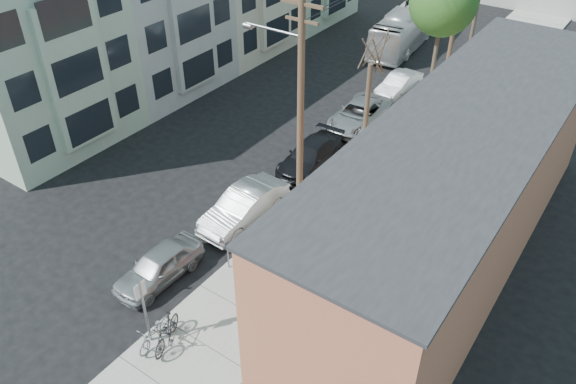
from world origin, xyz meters
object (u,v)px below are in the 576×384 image
Objects in this scene: parked_bike_a at (166,332)px; tree_leafy_mid at (444,2)px; patio_chair_a at (274,334)px; car_3 at (359,114)px; cyclist at (254,255)px; car_1 at (244,206)px; car_4 at (399,84)px; car_2 at (310,156)px; patio_chair_b at (266,346)px; car_0 at (159,266)px; parking_meter_near at (228,251)px; parking_meter_far at (357,141)px; bus at (407,27)px; parked_bike_b at (155,333)px; sign_post at (144,306)px; patron_grey at (264,316)px; utility_pole_near at (299,104)px; tree_bare at (366,115)px.

tree_leafy_mid is at bearing 69.63° from parked_bike_a.
car_3 reaches higher than patio_chair_a.
cyclist is 3.63m from car_1.
car_4 is at bearing 85.99° from car_3.
car_2 reaches higher than car_4.
patio_chair_a is 1.00× the size of patio_chair_b.
patio_chair_b is 0.23× the size of car_0.
parking_meter_near and parking_meter_far have the same top height.
bus is (-2.70, 27.65, 0.72)m from car_0.
car_4 is at bearing -66.25° from cyclist.
bus is (-3.13, 22.93, 0.62)m from car_1.
parked_bike_b is 0.45× the size of car_4.
patron_grey is (3.06, 2.45, -0.79)m from sign_post.
patio_chair_a is 11.28m from car_2.
sign_post is at bearing -178.92° from parked_bike_b.
car_1 is at bearing 117.07° from parking_meter_near.
sign_post is 3.34m from car_0.
cyclist is (1.08, -9.94, 0.16)m from parking_meter_far.
utility_pole_near reaches higher than tree_bare.
tree_leafy_mid is at bearing 88.25° from utility_pole_near.
parked_bike_b is (-3.35, -2.27, 0.02)m from patio_chair_a.
sign_post is at bearing -91.82° from tree_bare.
parking_meter_near is at bearing 82.95° from parked_bike_b.
patio_chair_a is 0.19× the size of car_1.
car_2 is at bearing 119.35° from patio_chair_b.
car_4 is 0.39× the size of bus.
sign_post reaches higher than patron_grey.
parking_meter_near is 0.69× the size of patron_grey.
cyclist is at bearing -83.81° from parking_meter_far.
parking_meter_far is 14.46m from parked_bike_b.
tree_leafy_mid is 11.57m from car_2.
car_3 is at bearing 88.19° from car_2.
parking_meter_near is at bearing -108.06° from patron_grey.
sign_post reaches higher than patio_chair_b.
sign_post is at bearing -91.15° from tree_leafy_mid.
car_4 is at bearing 128.43° from patio_chair_a.
parked_bike_b is 0.45× the size of car_0.
parking_meter_far is 0.69× the size of patron_grey.
parking_meter_far is at bearing 80.00° from parked_bike_b.
car_0 is at bearing -98.87° from parking_meter_far.
patio_chair_b is at bearing -59.42° from patio_chair_a.
cyclist reaches higher than car_0.
utility_pole_near reaches higher than sign_post.
parking_meter_far is at bearing -79.15° from bus.
tree_leafy_mid is at bearing 86.03° from parking_meter_far.
patron_grey reaches higher than car_3.
parked_bike_a is at bearing 15.20° from parked_bike_b.
tree_bare reaches higher than parked_bike_b.
parked_bike_a is 0.48× the size of car_0.
parked_bike_b is at bearing -86.98° from car_3.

